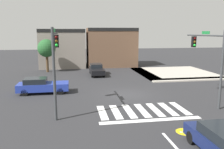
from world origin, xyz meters
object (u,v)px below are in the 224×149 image
(traffic_signal_southeast, at_px, (208,53))
(car_navy, at_px, (224,142))
(car_blue, at_px, (42,86))
(car_black, at_px, (97,70))
(roadside_tree, at_px, (47,48))
(traffic_signal_southwest, at_px, (55,55))

(traffic_signal_southeast, height_order, car_navy, traffic_signal_southeast)
(car_blue, bearing_deg, car_navy, -54.27)
(car_blue, distance_m, car_black, 10.56)
(car_navy, distance_m, car_black, 22.20)
(car_navy, bearing_deg, car_black, 9.10)
(car_blue, xyz_separation_m, car_navy, (9.52, -13.23, 0.00))
(car_black, height_order, roadside_tree, roadside_tree)
(roadside_tree, bearing_deg, traffic_signal_southwest, -82.26)
(car_black, xyz_separation_m, roadside_tree, (-6.69, 3.51, 2.63))
(traffic_signal_southeast, height_order, car_blue, traffic_signal_southeast)
(car_black, relative_size, roadside_tree, 0.94)
(roadside_tree, bearing_deg, car_black, -27.66)
(car_black, distance_m, roadside_tree, 8.00)
(traffic_signal_southeast, height_order, roadside_tree, traffic_signal_southeast)
(traffic_signal_southwest, distance_m, car_navy, 11.35)
(traffic_signal_southwest, height_order, traffic_signal_southeast, traffic_signal_southwest)
(traffic_signal_southwest, distance_m, traffic_signal_southeast, 11.76)
(traffic_signal_southeast, bearing_deg, car_navy, 154.18)
(car_blue, bearing_deg, traffic_signal_southeast, -20.49)
(traffic_signal_southeast, relative_size, car_navy, 1.31)
(car_blue, bearing_deg, traffic_signal_southwest, -72.93)
(car_navy, bearing_deg, roadside_tree, 21.86)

